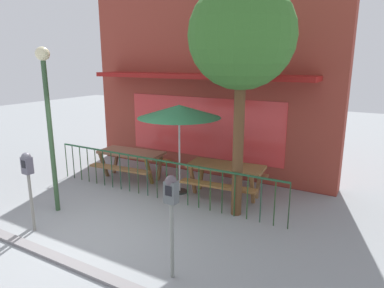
{
  "coord_description": "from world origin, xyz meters",
  "views": [
    {
      "loc": [
        4.54,
        -4.09,
        3.19
      ],
      "look_at": [
        0.73,
        2.52,
        1.33
      ],
      "focal_mm": 32.0,
      "sensor_mm": 36.0,
      "label": 1
    }
  ],
  "objects": [
    {
      "name": "parking_meter_far",
      "position": [
        -1.12,
        -0.38,
        1.2
      ],
      "size": [
        0.18,
        0.17,
        1.56
      ],
      "color": "gray",
      "rests_on": "ground"
    },
    {
      "name": "curb_edge",
      "position": [
        0.0,
        -0.84,
        0.0
      ],
      "size": [
        10.37,
        0.2,
        0.11
      ],
      "primitive_type": "cube",
      "color": "gray",
      "rests_on": "ground"
    },
    {
      "name": "ground",
      "position": [
        0.0,
        0.0,
        0.0
      ],
      "size": [
        40.0,
        40.0,
        0.0
      ],
      "primitive_type": "plane",
      "color": "gray"
    },
    {
      "name": "street_lamp",
      "position": [
        -1.49,
        0.47,
        2.3
      ],
      "size": [
        0.28,
        0.28,
        3.47
      ],
      "color": "#2F4D2E",
      "rests_on": "ground"
    },
    {
      "name": "picnic_table_right",
      "position": [
        1.34,
        3.07,
        0.61
      ],
      "size": [
        1.92,
        1.52,
        0.79
      ],
      "color": "olive",
      "rests_on": "ground"
    },
    {
      "name": "patio_fence_front",
      "position": [
        -0.0,
        2.12,
        0.66
      ],
      "size": [
        6.25,
        0.04,
        0.97
      ],
      "color": "#1E4B2D",
      "rests_on": "ground"
    },
    {
      "name": "picnic_table_left",
      "position": [
        -1.44,
        2.93,
        0.61
      ],
      "size": [
        1.92,
        1.52,
        0.79
      ],
      "color": "brown",
      "rests_on": "ground"
    },
    {
      "name": "patio_umbrella",
      "position": [
        0.28,
        2.69,
        2.02
      ],
      "size": [
        1.98,
        1.98,
        2.19
      ],
      "color": "#232622",
      "rests_on": "ground"
    },
    {
      "name": "street_tree",
      "position": [
        1.97,
        2.25,
        3.62
      ],
      "size": [
        2.06,
        2.06,
        4.69
      ],
      "color": "brown",
      "rests_on": "ground"
    },
    {
      "name": "parking_meter_near",
      "position": [
        2.0,
        -0.28,
        1.25
      ],
      "size": [
        0.18,
        0.17,
        1.62
      ],
      "color": "gray",
      "rests_on": "ground"
    },
    {
      "name": "pub_storefront",
      "position": [
        0.0,
        4.56,
        2.54
      ],
      "size": [
        7.41,
        1.35,
        5.09
      ],
      "color": "#58171C",
      "rests_on": "ground"
    }
  ]
}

